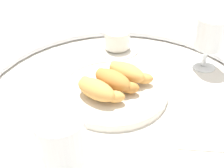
{
  "coord_description": "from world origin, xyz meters",
  "views": [
    {
      "loc": [
        0.22,
        -0.46,
        0.39
      ],
      "look_at": [
        -0.02,
        -0.0,
        0.03
      ],
      "focal_mm": 43.27,
      "sensor_mm": 36.0,
      "label": 1
    }
  ],
  "objects_px": {
    "croissant_extra": "(127,72)",
    "juice_glass_right": "(62,142)",
    "pastry_plate": "(112,91)",
    "juice_glass_left": "(210,36)",
    "croissant_small": "(113,80)",
    "croissant_large": "(97,89)",
    "folded_napkin": "(201,129)",
    "coffee_cup_near": "(117,42)",
    "sugar_packet": "(49,61)"
  },
  "relations": [
    {
      "from": "juice_glass_right",
      "to": "folded_napkin",
      "type": "bearing_deg",
      "value": 52.25
    },
    {
      "from": "pastry_plate",
      "to": "croissant_small",
      "type": "distance_m",
      "value": 0.03
    },
    {
      "from": "coffee_cup_near",
      "to": "juice_glass_left",
      "type": "bearing_deg",
      "value": 4.87
    },
    {
      "from": "croissant_large",
      "to": "juice_glass_right",
      "type": "bearing_deg",
      "value": -73.58
    },
    {
      "from": "croissant_extra",
      "to": "coffee_cup_near",
      "type": "distance_m",
      "value": 0.19
    },
    {
      "from": "croissant_large",
      "to": "folded_napkin",
      "type": "xyz_separation_m",
      "value": [
        0.23,
        0.02,
        -0.04
      ]
    },
    {
      "from": "croissant_extra",
      "to": "coffee_cup_near",
      "type": "xyz_separation_m",
      "value": [
        -0.11,
        0.16,
        -0.01
      ]
    },
    {
      "from": "croissant_small",
      "to": "juice_glass_right",
      "type": "bearing_deg",
      "value": -79.86
    },
    {
      "from": "coffee_cup_near",
      "to": "folded_napkin",
      "type": "bearing_deg",
      "value": -36.83
    },
    {
      "from": "croissant_extra",
      "to": "juice_glass_right",
      "type": "relative_size",
      "value": 0.96
    },
    {
      "from": "juice_glass_left",
      "to": "pastry_plate",
      "type": "bearing_deg",
      "value": -125.36
    },
    {
      "from": "juice_glass_left",
      "to": "sugar_packet",
      "type": "bearing_deg",
      "value": -155.46
    },
    {
      "from": "croissant_large",
      "to": "croissant_extra",
      "type": "height_order",
      "value": "same"
    },
    {
      "from": "croissant_large",
      "to": "coffee_cup_near",
      "type": "height_order",
      "value": "same"
    },
    {
      "from": "juice_glass_left",
      "to": "sugar_packet",
      "type": "distance_m",
      "value": 0.44
    },
    {
      "from": "croissant_large",
      "to": "juice_glass_right",
      "type": "xyz_separation_m",
      "value": [
        0.06,
        -0.2,
        0.05
      ]
    },
    {
      "from": "coffee_cup_near",
      "to": "folded_napkin",
      "type": "distance_m",
      "value": 0.39
    },
    {
      "from": "pastry_plate",
      "to": "juice_glass_left",
      "type": "distance_m",
      "value": 0.3
    },
    {
      "from": "croissant_small",
      "to": "croissant_extra",
      "type": "relative_size",
      "value": 1.0
    },
    {
      "from": "coffee_cup_near",
      "to": "juice_glass_left",
      "type": "xyz_separation_m",
      "value": [
        0.26,
        0.02,
        0.07
      ]
    },
    {
      "from": "folded_napkin",
      "to": "croissant_extra",
      "type": "bearing_deg",
      "value": 159.9
    },
    {
      "from": "pastry_plate",
      "to": "folded_napkin",
      "type": "relative_size",
      "value": 2.38
    },
    {
      "from": "juice_glass_right",
      "to": "folded_napkin",
      "type": "xyz_separation_m",
      "value": [
        0.17,
        0.22,
        -0.09
      ]
    },
    {
      "from": "pastry_plate",
      "to": "croissant_extra",
      "type": "bearing_deg",
      "value": 73.55
    },
    {
      "from": "folded_napkin",
      "to": "juice_glass_left",
      "type": "bearing_deg",
      "value": 101.75
    },
    {
      "from": "coffee_cup_near",
      "to": "croissant_extra",
      "type": "bearing_deg",
      "value": -55.67
    },
    {
      "from": "croissant_extra",
      "to": "juice_glass_right",
      "type": "distance_m",
      "value": 0.3
    },
    {
      "from": "pastry_plate",
      "to": "croissant_small",
      "type": "height_order",
      "value": "croissant_small"
    },
    {
      "from": "juice_glass_right",
      "to": "croissant_small",
      "type": "bearing_deg",
      "value": 100.14
    },
    {
      "from": "croissant_extra",
      "to": "sugar_packet",
      "type": "bearing_deg",
      "value": -179.87
    },
    {
      "from": "croissant_extra",
      "to": "coffee_cup_near",
      "type": "relative_size",
      "value": 0.99
    },
    {
      "from": "sugar_packet",
      "to": "juice_glass_left",
      "type": "bearing_deg",
      "value": 21.06
    },
    {
      "from": "croissant_small",
      "to": "juice_glass_left",
      "type": "bearing_deg",
      "value": 54.38
    },
    {
      "from": "pastry_plate",
      "to": "juice_glass_right",
      "type": "xyz_separation_m",
      "value": [
        0.04,
        -0.24,
        0.08
      ]
    },
    {
      "from": "sugar_packet",
      "to": "croissant_extra",
      "type": "bearing_deg",
      "value": -3.36
    },
    {
      "from": "croissant_extra",
      "to": "croissant_large",
      "type": "bearing_deg",
      "value": -106.84
    },
    {
      "from": "pastry_plate",
      "to": "folded_napkin",
      "type": "bearing_deg",
      "value": -6.0
    },
    {
      "from": "croissant_large",
      "to": "croissant_small",
      "type": "relative_size",
      "value": 1.01
    },
    {
      "from": "juice_glass_right",
      "to": "sugar_packet",
      "type": "distance_m",
      "value": 0.41
    },
    {
      "from": "coffee_cup_near",
      "to": "juice_glass_right",
      "type": "distance_m",
      "value": 0.48
    },
    {
      "from": "croissant_large",
      "to": "sugar_packet",
      "type": "xyz_separation_m",
      "value": [
        -0.22,
        0.1,
        -0.03
      ]
    },
    {
      "from": "juice_glass_left",
      "to": "coffee_cup_near",
      "type": "bearing_deg",
      "value": -175.13
    },
    {
      "from": "juice_glass_right",
      "to": "sugar_packet",
      "type": "relative_size",
      "value": 2.8
    },
    {
      "from": "pastry_plate",
      "to": "juice_glass_right",
      "type": "height_order",
      "value": "juice_glass_right"
    },
    {
      "from": "croissant_large",
      "to": "pastry_plate",
      "type": "bearing_deg",
      "value": 72.73
    },
    {
      "from": "croissant_small",
      "to": "sugar_packet",
      "type": "distance_m",
      "value": 0.24
    },
    {
      "from": "pastry_plate",
      "to": "croissant_small",
      "type": "bearing_deg",
      "value": 78.22
    },
    {
      "from": "croissant_small",
      "to": "coffee_cup_near",
      "type": "distance_m",
      "value": 0.23
    },
    {
      "from": "coffee_cup_near",
      "to": "croissant_large",
      "type": "bearing_deg",
      "value": -72.71
    },
    {
      "from": "coffee_cup_near",
      "to": "juice_glass_left",
      "type": "height_order",
      "value": "juice_glass_left"
    }
  ]
}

